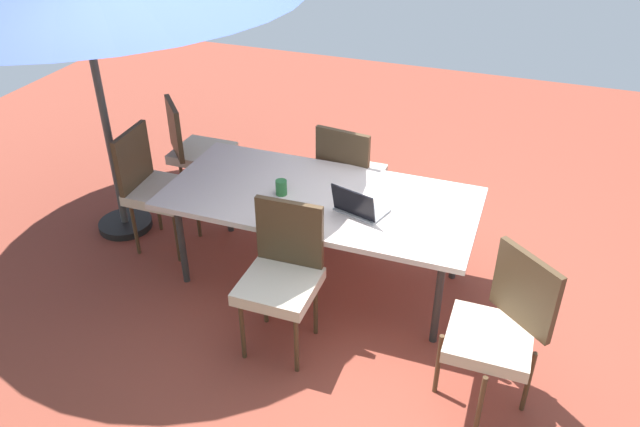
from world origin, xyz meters
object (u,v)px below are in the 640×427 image
at_px(laptop, 359,207).
at_px(cup, 281,187).
at_px(chair_south, 350,173).
at_px(dining_table, 320,201).
at_px(chair_southeast, 195,148).
at_px(chair_north, 282,272).
at_px(chair_northwest, 499,327).
at_px(chair_east, 154,184).

distance_m(laptop, cup, 0.58).
bearing_deg(chair_south, cup, 78.35).
distance_m(dining_table, chair_southeast, 1.55).
height_order(chair_north, laptop, chair_north).
xyz_separation_m(chair_south, laptop, (-0.32, 0.82, 0.22)).
xyz_separation_m(chair_north, chair_northwest, (-1.33, 0.04, 0.00)).
relative_size(chair_northwest, chair_east, 1.00).
relative_size(dining_table, chair_south, 2.21).
xyz_separation_m(chair_southeast, chair_south, (-1.39, -0.02, 0.00)).
relative_size(dining_table, laptop, 5.74).
relative_size(dining_table, chair_southeast, 2.21).
bearing_deg(dining_table, laptop, 158.05).
height_order(chair_south, chair_northwest, same).
bearing_deg(chair_south, chair_northwest, 140.32).
distance_m(dining_table, chair_north, 0.69).
height_order(chair_southeast, chair_north, same).
bearing_deg(laptop, cup, 10.91).
height_order(chair_north, chair_south, same).
xyz_separation_m(chair_northwest, cup, (1.58, -0.65, 0.23)).
bearing_deg(chair_south, laptop, 118.46).
distance_m(chair_north, chair_south, 1.37).
bearing_deg(chair_south, dining_table, 97.15).
bearing_deg(chair_southeast, chair_east, 140.21).
xyz_separation_m(chair_east, cup, (-1.11, 0.08, 0.23)).
bearing_deg(chair_north, chair_southeast, 134.45).
bearing_deg(chair_northwest, chair_southeast, -166.65).
relative_size(chair_southeast, chair_east, 1.00).
height_order(chair_north, cup, chair_north).
height_order(chair_south, chair_east, same).
distance_m(dining_table, cup, 0.29).
bearing_deg(dining_table, chair_southeast, -25.73).
relative_size(chair_north, chair_northwest, 1.00).
relative_size(chair_northwest, cup, 9.16).
bearing_deg(cup, chair_northwest, 157.57).
distance_m(dining_table, laptop, 0.36).
xyz_separation_m(chair_southeast, chair_east, (-0.02, 0.67, 0.00)).
bearing_deg(chair_northwest, laptop, -170.14).
bearing_deg(chair_southeast, chair_south, -131.02).
height_order(chair_southeast, cup, chair_southeast).
bearing_deg(laptop, chair_south, -52.24).
distance_m(chair_southeast, chair_east, 0.67).
bearing_deg(chair_northwest, chair_south, 173.62).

